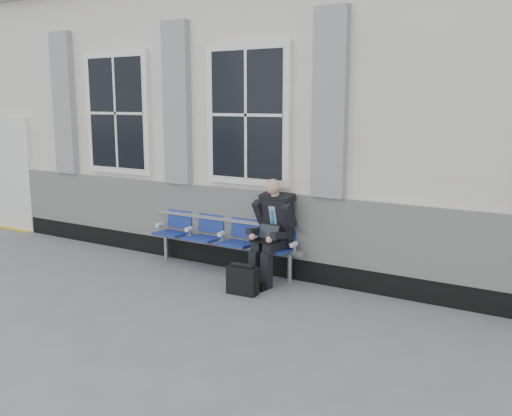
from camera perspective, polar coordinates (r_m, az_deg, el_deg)
The scene contains 5 objects.
ground at distance 7.47m, azimuth -9.16°, elevation -8.52°, with size 70.00×70.00×0.00m, color slate.
station_building at distance 9.96m, azimuth 3.71°, elevation 9.34°, with size 14.40×4.40×4.49m.
bench at distance 8.31m, azimuth -3.19°, elevation -2.50°, with size 2.60×0.47×0.91m.
businessman at distance 7.69m, azimuth 1.68°, elevation -1.90°, with size 0.59×0.79×1.42m.
briefcase at distance 7.33m, azimuth -1.34°, elevation -7.21°, with size 0.41×0.20×0.41m.
Camera 1 is at (4.67, -5.31, 2.41)m, focal length 40.00 mm.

